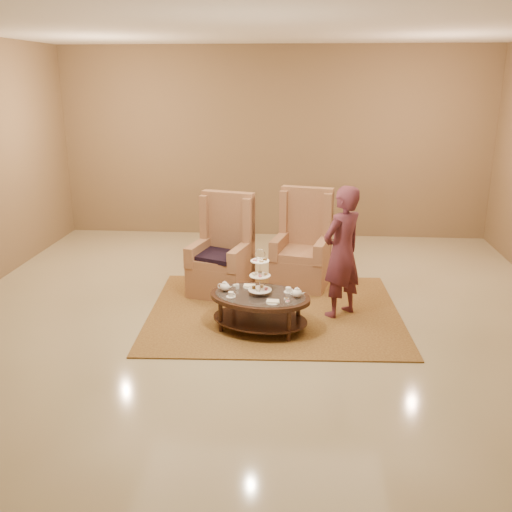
# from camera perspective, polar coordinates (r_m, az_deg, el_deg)

# --- Properties ---
(ground) EXTENTS (8.00, 8.00, 0.00)m
(ground) POSITION_cam_1_polar(r_m,az_deg,el_deg) (7.37, 0.13, -5.97)
(ground) COLOR tan
(ground) RESTS_ON ground
(ceiling) EXTENTS (8.00, 8.00, 0.02)m
(ceiling) POSITION_cam_1_polar(r_m,az_deg,el_deg) (7.37, 0.13, -5.97)
(ceiling) COLOR white
(ceiling) RESTS_ON ground
(wall_back) EXTENTS (8.00, 0.04, 3.50)m
(wall_back) POSITION_cam_1_polar(r_m,az_deg,el_deg) (10.82, 1.83, 11.18)
(wall_back) COLOR olive
(wall_back) RESTS_ON ground
(rug) EXTENTS (3.35, 2.84, 0.02)m
(rug) POSITION_cam_1_polar(r_m,az_deg,el_deg) (7.47, 1.84, -5.58)
(rug) COLOR olive
(rug) RESTS_ON ground
(tea_table) EXTENTS (1.38, 1.11, 1.02)m
(tea_table) POSITION_cam_1_polar(r_m,az_deg,el_deg) (6.83, 0.39, -4.53)
(tea_table) COLOR black
(tea_table) RESTS_ON ground
(armchair_left) EXTENTS (0.93, 0.95, 1.40)m
(armchair_left) POSITION_cam_1_polar(r_m,az_deg,el_deg) (8.04, -3.31, -0.35)
(armchair_left) COLOR #9F6C4B
(armchair_left) RESTS_ON ground
(armchair_right) EXTENTS (0.91, 0.93, 1.41)m
(armchair_right) POSITION_cam_1_polar(r_m,az_deg,el_deg) (8.35, 4.69, 0.28)
(armchair_right) COLOR #9F6C4B
(armchair_right) RESTS_ON ground
(person) EXTENTS (0.72, 0.72, 1.69)m
(person) POSITION_cam_1_polar(r_m,az_deg,el_deg) (7.17, 8.59, 0.35)
(person) COLOR #562430
(person) RESTS_ON ground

